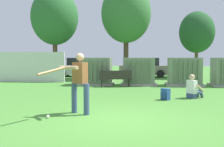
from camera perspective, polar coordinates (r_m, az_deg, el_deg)
ground_plane at (r=7.09m, az=0.45°, el=-9.74°), size 96.00×96.00×0.00m
fence_panel at (r=18.87m, az=-17.04°, el=1.32°), size 4.80×0.12×2.00m
transformer_west at (r=16.16m, az=-3.37°, el=0.40°), size 2.10×1.70×1.62m
transformer_mid_west at (r=16.01m, az=5.71°, el=0.36°), size 2.10×1.70×1.62m
transformer_mid_east at (r=16.20m, az=15.04°, el=0.30°), size 2.10×1.70×1.62m
park_bench at (r=14.90m, az=0.71°, el=-0.81°), size 1.84×0.64×0.92m
batter at (r=7.70m, az=-7.06°, el=-1.38°), size 1.08×1.49×1.74m
sports_ball at (r=7.43m, az=-13.41°, el=-8.86°), size 0.09×0.09×0.09m
seated_spectator at (r=11.22m, az=16.83°, el=-3.11°), size 0.75×0.72×0.96m
backpack at (r=10.51m, az=11.21°, el=-4.35°), size 0.38×0.38×0.44m
tree_left at (r=21.55m, az=-12.03°, el=11.55°), size 3.60×3.60×6.89m
tree_center_left at (r=21.28m, az=3.00°, el=12.52°), size 3.83×3.83×7.31m
tree_center_right at (r=22.82m, az=17.50°, el=8.30°), size 2.79×2.79×5.33m
parked_car_leftmost at (r=23.54m, az=-6.83°, el=1.19°), size 4.26×2.03×1.62m
parked_car_left_of_center at (r=23.20m, az=6.97°, el=1.16°), size 4.22×1.96×1.62m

